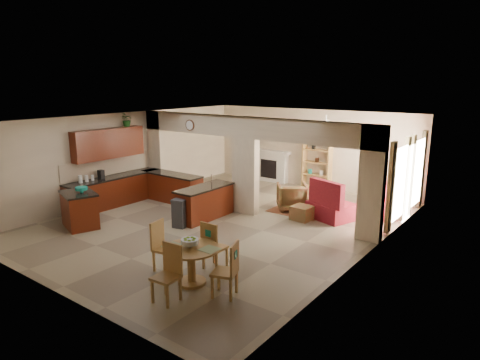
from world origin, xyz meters
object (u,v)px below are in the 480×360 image
Objects in this scene: kitchen_island at (80,210)px; dining_table at (191,259)px; armchair at (292,197)px; sofa at (389,199)px.

kitchen_island is 1.19× the size of dining_table.
sofa is at bearing 176.47° from armchair.
kitchen_island reaches higher than dining_table.
sofa is (1.46, 6.93, -0.14)m from dining_table.
kitchen_island is 5.98m from armchair.
armchair is (3.69, 4.71, -0.08)m from kitchen_island.
dining_table is 0.44× the size of sofa.
dining_table is 7.08m from sofa.
dining_table reaches higher than sofa.
sofa is at bearing 78.11° from dining_table.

